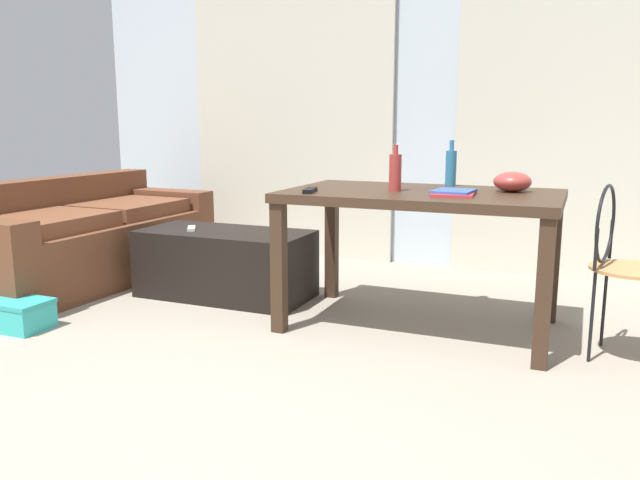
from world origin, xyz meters
TOP-DOWN VIEW (x-y plane):
  - ground_plane at (0.00, 1.16)m, footprint 7.47×7.47m
  - wall_back at (0.00, 3.11)m, footprint 5.88×0.10m
  - curtains at (0.00, 3.03)m, footprint 4.02×0.03m
  - couch at (-2.10, 1.62)m, footprint 0.93×1.94m
  - coffee_table at (-0.94, 1.64)m, footprint 1.09×0.53m
  - craft_table at (0.36, 1.52)m, footprint 1.43×0.85m
  - wire_chair at (1.34, 1.43)m, footprint 0.38×0.40m
  - bottle_near at (0.45, 1.87)m, footprint 0.06×0.06m
  - bottle_far at (0.23, 1.47)m, footprint 0.07×0.07m
  - bowl at (0.81, 1.68)m, footprint 0.20×0.20m
  - book_stack at (0.55, 1.42)m, footprint 0.23×0.31m
  - tv_remote_on_table at (-0.16, 1.24)m, footprint 0.09×0.18m
  - tv_remote_primary at (-1.15, 1.59)m, footprint 0.12×0.16m
  - shoebox at (-1.65, 0.63)m, footprint 0.37×0.24m

SIDE VIEW (x-z plane):
  - ground_plane at x=0.00m, z-range 0.00..0.00m
  - shoebox at x=-1.65m, z-range 0.00..0.16m
  - coffee_table at x=-0.94m, z-range 0.00..0.43m
  - couch at x=-2.10m, z-range -0.06..0.65m
  - tv_remote_primary at x=-1.15m, z-range 0.43..0.45m
  - wire_chair at x=1.34m, z-range 0.10..0.93m
  - craft_table at x=0.36m, z-range 0.28..1.03m
  - tv_remote_on_table at x=-0.16m, z-range 0.75..0.77m
  - book_stack at x=0.55m, z-range 0.75..0.77m
  - bowl at x=0.81m, z-range 0.75..0.86m
  - bottle_far at x=0.23m, z-range 0.73..0.97m
  - bottle_near at x=0.45m, z-range 0.73..0.99m
  - curtains at x=0.00m, z-range 0.00..2.22m
  - wall_back at x=0.00m, z-range 0.00..2.50m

